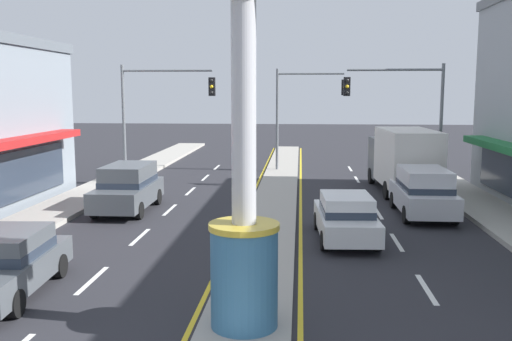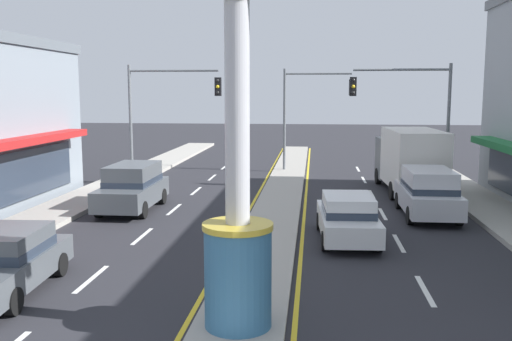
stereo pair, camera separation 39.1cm
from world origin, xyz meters
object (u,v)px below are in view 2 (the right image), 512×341
object	(u,v)px
traffic_light_left_side	(163,103)
sedan_near_left_lane	(348,217)
box_truck_near_right_lane	(409,159)
district_sign	(237,142)
traffic_light_right_side	(412,104)
suv_mid_left_lane	(133,187)
traffic_light_median_far	(310,103)
suv_far_right_lane	(428,192)
sedan_far_left_oncoming	(6,261)

from	to	relation	value
traffic_light_left_side	sedan_near_left_lane	size ratio (longest dim) A/B	1.41
box_truck_near_right_lane	sedan_near_left_lane	size ratio (longest dim) A/B	1.60
district_sign	box_truck_near_right_lane	distance (m)	17.56
district_sign	traffic_light_right_side	distance (m)	18.44
box_truck_near_right_lane	traffic_light_left_side	bearing A→B (deg)	174.70
district_sign	traffic_light_left_side	distance (m)	18.56
suv_mid_left_lane	box_truck_near_right_lane	bearing A→B (deg)	22.74
traffic_light_median_far	sedan_near_left_lane	xyz separation A→B (m)	(1.42, -15.81, -3.41)
traffic_light_median_far	box_truck_near_right_lane	distance (m)	8.75
traffic_light_left_side	district_sign	bearing A→B (deg)	-70.49
district_sign	traffic_light_left_side	world-z (taller)	district_sign
suv_far_right_lane	suv_mid_left_lane	world-z (taller)	same
district_sign	traffic_light_left_side	bearing A→B (deg)	109.51
district_sign	sedan_far_left_oncoming	world-z (taller)	district_sign
traffic_light_median_far	suv_mid_left_lane	world-z (taller)	traffic_light_median_far
suv_far_right_lane	sedan_far_left_oncoming	distance (m)	15.22
suv_mid_left_lane	sedan_far_left_oncoming	world-z (taller)	suv_mid_left_lane
traffic_light_median_far	suv_far_right_lane	distance (m)	13.24
sedan_near_left_lane	sedan_far_left_oncoming	xyz separation A→B (m)	(-8.53, -5.72, 0.00)
district_sign	traffic_light_right_side	bearing A→B (deg)	70.37
traffic_light_median_far	suv_mid_left_lane	size ratio (longest dim) A/B	1.35
traffic_light_right_side	sedan_far_left_oncoming	size ratio (longest dim) A/B	1.41
traffic_light_right_side	box_truck_near_right_lane	world-z (taller)	traffic_light_right_side
traffic_light_left_side	suv_mid_left_lane	bearing A→B (deg)	-87.33
district_sign	sedan_near_left_lane	distance (m)	8.46
suv_far_right_lane	sedan_near_left_lane	world-z (taller)	suv_far_right_lane
sedan_near_left_lane	suv_far_right_lane	bearing A→B (deg)	49.53
district_sign	suv_far_right_lane	bearing A→B (deg)	62.36
traffic_light_median_far	traffic_light_right_side	bearing A→B (deg)	-49.49
district_sign	traffic_light_right_side	xyz separation A→B (m)	(6.20, 17.37, 0.35)
box_truck_near_right_lane	sedan_far_left_oncoming	size ratio (longest dim) A/B	1.59
district_sign	suv_mid_left_lane	bearing A→B (deg)	117.47
suv_mid_left_lane	sedan_far_left_oncoming	distance (m)	9.67
box_truck_near_right_lane	suv_mid_left_lane	distance (m)	12.92
traffic_light_right_side	sedan_near_left_lane	world-z (taller)	traffic_light_right_side
traffic_light_median_far	sedan_far_left_oncoming	size ratio (longest dim) A/B	1.41
traffic_light_median_far	sedan_far_left_oncoming	bearing A→B (deg)	-108.27
traffic_light_left_side	sedan_near_left_lane	world-z (taller)	traffic_light_left_side
traffic_light_right_side	suv_far_right_lane	bearing A→B (deg)	-92.68
district_sign	suv_far_right_lane	distance (m)	13.07
traffic_light_median_far	suv_mid_left_lane	bearing A→B (deg)	-120.91
box_truck_near_right_lane	district_sign	bearing A→B (deg)	-110.11
traffic_light_right_side	suv_mid_left_lane	xyz separation A→B (m)	(-12.11, -6.00, -3.26)
traffic_light_median_far	box_truck_near_right_lane	xyz separation A→B (m)	(4.80, -6.87, -2.50)
traffic_light_median_far	sedan_near_left_lane	bearing A→B (deg)	-84.85
box_truck_near_right_lane	suv_far_right_lane	size ratio (longest dim) A/B	1.52
suv_far_right_lane	suv_mid_left_lane	xyz separation A→B (m)	(-11.82, 0.08, 0.00)
sedan_near_left_lane	traffic_light_right_side	bearing A→B (deg)	70.19
traffic_light_right_side	sedan_far_left_oncoming	world-z (taller)	traffic_light_right_side
traffic_light_right_side	sedan_near_left_lane	distance (m)	11.12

